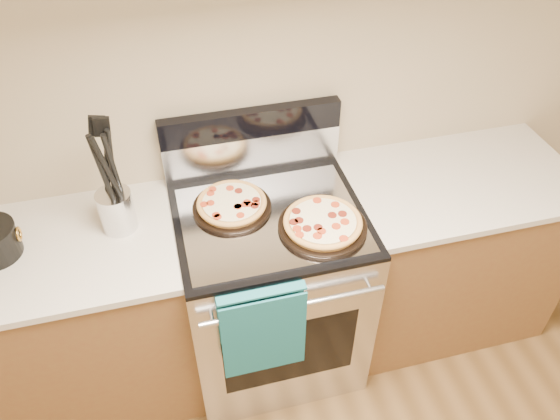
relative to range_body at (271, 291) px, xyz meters
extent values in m
plane|color=tan|center=(0.00, 0.35, 0.90)|extent=(4.00, 0.00, 4.00)
cube|color=#B7B7BC|center=(0.00, 0.00, 0.00)|extent=(0.76, 0.68, 0.90)
cube|color=black|center=(0.00, -0.34, 0.00)|extent=(0.56, 0.01, 0.40)
cube|color=black|center=(0.00, 0.00, 0.46)|extent=(0.76, 0.68, 0.02)
cube|color=silver|center=(0.00, 0.31, 0.56)|extent=(0.76, 0.06, 0.18)
cube|color=black|center=(0.00, 0.31, 0.71)|extent=(0.76, 0.06, 0.12)
cylinder|color=silver|center=(0.00, -0.38, 0.35)|extent=(0.70, 0.03, 0.03)
cube|color=gray|center=(0.00, -0.03, 0.47)|extent=(0.70, 0.55, 0.01)
cube|color=brown|center=(-0.88, 0.03, -0.01)|extent=(1.00, 0.62, 0.88)
cube|color=#BBB2A7|center=(-0.88, 0.03, 0.45)|extent=(1.02, 0.64, 0.03)
cube|color=brown|center=(0.88, 0.03, -0.01)|extent=(1.00, 0.62, 0.88)
cube|color=#BBB2A7|center=(0.88, 0.03, 0.45)|extent=(1.02, 0.64, 0.03)
cylinder|color=silver|center=(-0.58, 0.09, 0.54)|extent=(0.14, 0.14, 0.17)
camera|label=1|loc=(-0.36, -1.57, 1.94)|focal=35.00mm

